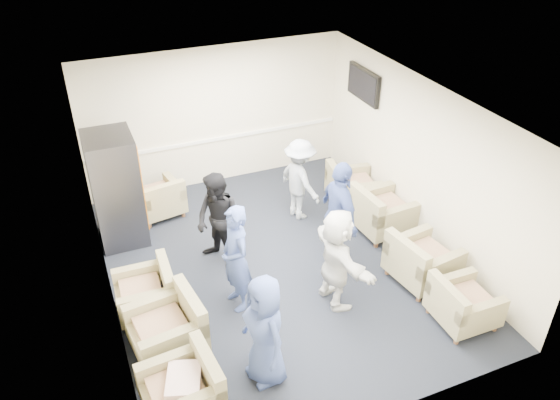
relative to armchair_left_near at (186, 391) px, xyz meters
name	(u,v)px	position (x,y,z in m)	size (l,w,h in m)	color
floor	(276,265)	(1.97, 2.08, -0.33)	(6.00, 6.00, 0.00)	black
ceiling	(276,106)	(1.97, 2.08, 2.37)	(6.00, 6.00, 0.00)	silver
back_wall	(216,117)	(1.97, 5.08, 1.02)	(5.00, 0.02, 2.70)	beige
front_wall	(387,333)	(1.97, -0.92, 1.02)	(5.00, 0.02, 2.70)	beige
left_wall	(99,231)	(-0.53, 2.08, 1.02)	(0.02, 6.00, 2.70)	beige
right_wall	(420,162)	(4.47, 2.08, 1.02)	(0.02, 6.00, 2.70)	beige
chair_rail	(218,139)	(1.97, 5.06, 0.57)	(4.98, 0.04, 0.06)	white
tv	(363,85)	(4.41, 3.88, 1.72)	(0.10, 1.00, 0.58)	black
armchair_left_near	(186,391)	(0.00, 0.00, 0.00)	(0.89, 0.89, 0.66)	#8A8159
armchair_left_mid	(171,329)	(0.06, 1.01, 0.02)	(0.97, 0.97, 0.69)	#8A8159
armchair_left_far	(149,293)	(-0.06, 1.85, -0.02)	(0.81, 0.81, 0.63)	#8A8159
armchair_right_near	(461,305)	(3.82, -0.04, -0.02)	(0.79, 0.79, 0.62)	#8A8159
armchair_right_midnear	(420,262)	(3.82, 0.92, 0.02)	(0.98, 0.98, 0.70)	#8A8159
armchair_right_midfar	(380,214)	(3.96, 2.29, 0.03)	(0.95, 0.95, 0.72)	#8A8159
armchair_right_far	(350,189)	(3.91, 3.23, 0.01)	(0.96, 0.96, 0.67)	#8A8159
armchair_corner	(159,200)	(0.59, 4.24, -0.01)	(0.92, 0.92, 0.64)	#8A8159
vending_machine	(116,189)	(-0.12, 3.81, 0.62)	(0.77, 0.90, 1.89)	#494950
backpack	(172,290)	(0.26, 1.86, -0.08)	(0.33, 0.28, 0.48)	black
pillow	(184,381)	(-0.01, -0.01, 0.18)	(0.50, 0.38, 0.14)	white
person_front_left	(265,331)	(1.03, 0.13, 0.43)	(0.75, 0.49, 1.53)	#3C4F91
person_mid_left	(236,259)	(1.13, 1.49, 0.49)	(0.60, 0.39, 1.63)	#3C4F91
person_back_left	(218,221)	(1.19, 2.51, 0.46)	(0.77, 0.60, 1.58)	black
person_back_right	(300,180)	(2.89, 3.25, 0.42)	(0.97, 0.56, 1.50)	silver
person_mid_right	(340,216)	(2.89, 1.79, 0.56)	(1.05, 0.44, 1.79)	#3C4F91
person_front_right	(337,258)	(2.44, 1.02, 0.44)	(1.43, 0.46, 1.54)	white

